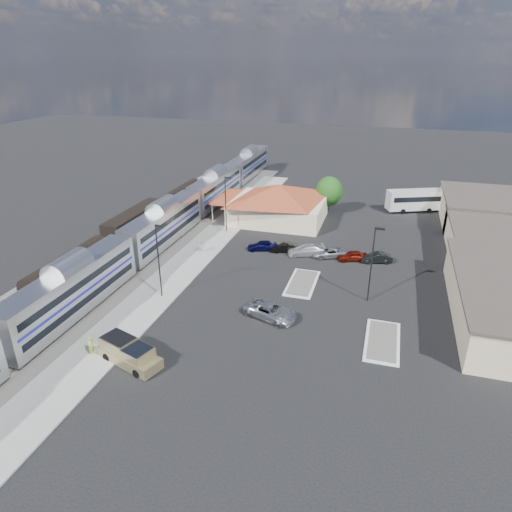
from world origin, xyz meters
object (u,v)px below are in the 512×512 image
(station_depot, at_px, (278,202))
(coach_bus, at_px, (421,199))
(suv, at_px, (271,311))
(pickup_truck, at_px, (130,354))

(station_depot, xyz_separation_m, coach_bus, (23.22, 12.00, -0.90))
(coach_bus, bearing_deg, suv, 136.12)
(station_depot, xyz_separation_m, suv, (6.84, -30.79, -2.31))
(suv, distance_m, coach_bus, 45.85)
(suv, bearing_deg, pickup_truck, 156.56)
(suv, xyz_separation_m, coach_bus, (16.38, 42.80, 1.42))
(pickup_truck, bearing_deg, coach_bus, -7.92)
(station_depot, xyz_separation_m, pickup_truck, (-3.43, -42.01, -2.10))
(suv, relative_size, coach_bus, 0.48)
(station_depot, distance_m, coach_bus, 26.16)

